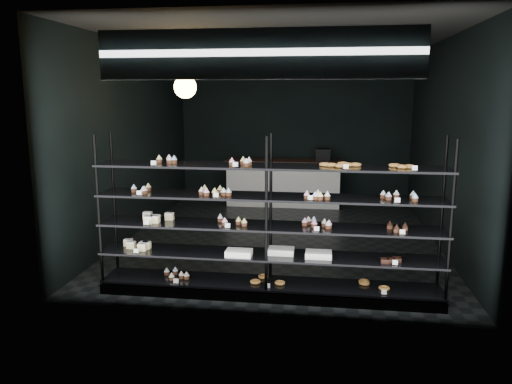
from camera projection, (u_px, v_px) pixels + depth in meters
The scene contains 5 objects.
room at pixel (282, 142), 8.03m from camera, with size 5.01×6.01×3.20m.
display_shelf at pixel (267, 244), 5.83m from camera, with size 4.00×0.50×1.91m.
signage at pixel (257, 54), 4.96m from camera, with size 3.30×0.05×0.50m.
pendant_lamp at pixel (185, 87), 6.77m from camera, with size 0.30×0.30×0.88m.
service_counter at pixel (284, 182), 10.69m from camera, with size 2.47×0.65×1.23m.
Camera 1 is at (0.70, -8.01, 2.36)m, focal length 35.00 mm.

